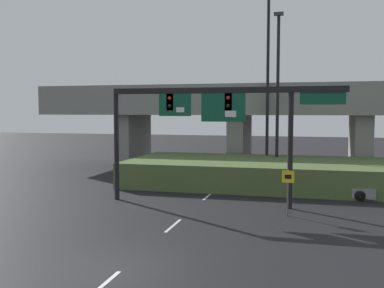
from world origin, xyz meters
TOP-DOWN VIEW (x-y plane):
  - ground_plane at (0.00, 0.00)m, footprint 160.00×160.00m
  - lane_markings at (0.00, 12.80)m, footprint 0.14×31.51m
  - signal_gantry at (0.87, 10.52)m, footprint 13.07×0.44m
  - speed_limit_sign at (4.99, 8.74)m, footprint 0.60×0.11m
  - highway_light_pole_near at (2.77, 21.91)m, footprint 0.70×0.36m
  - highway_light_pole_far at (3.65, 20.51)m, footprint 0.70×0.36m
  - overpass_bridge at (-0.00, 25.95)m, footprint 35.88×7.32m
  - grass_embankment at (2.98, 18.01)m, footprint 19.27×8.80m
  - parked_sedan_near_right at (7.66, 14.73)m, footprint 4.83×2.78m

SIDE VIEW (x-z plane):
  - ground_plane at x=0.00m, z-range 0.00..0.00m
  - lane_markings at x=0.00m, z-range 0.00..0.01m
  - parked_sedan_near_right at x=7.66m, z-range -0.05..1.36m
  - grass_embankment at x=2.98m, z-range 0.00..1.75m
  - speed_limit_sign at x=4.99m, z-range 0.36..2.70m
  - overpass_bridge at x=0.00m, z-range 1.34..8.81m
  - signal_gantry at x=0.87m, z-range 1.91..8.45m
  - highway_light_pole_far at x=3.65m, z-range 0.37..12.91m
  - highway_light_pole_near at x=2.77m, z-range 0.38..17.22m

